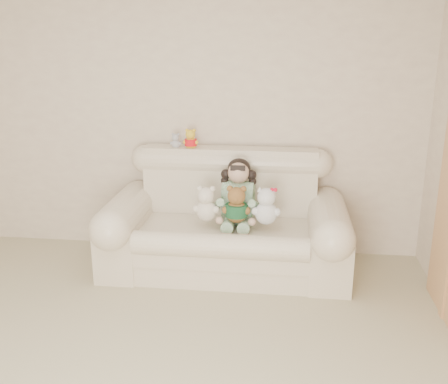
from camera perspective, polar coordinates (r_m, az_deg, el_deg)
wall_back at (r=4.86m, az=-5.11°, el=8.49°), size 4.50×0.00×4.50m
sofa at (r=4.49m, az=0.15°, el=-2.50°), size 2.10×0.95×1.03m
seated_child at (r=4.49m, az=1.59°, el=0.11°), size 0.38×0.45×0.58m
brown_teddy at (r=4.30m, az=1.38°, el=-0.97°), size 0.24×0.19×0.37m
white_cat at (r=4.28m, az=4.66°, el=-1.10°), size 0.25×0.20×0.38m
cream_teddy at (r=4.34m, az=-1.95°, el=-0.91°), size 0.24×0.19×0.36m
yellow_mini_bear at (r=4.71m, az=-3.66°, el=6.00°), size 0.15×0.12×0.22m
grey_mini_plush at (r=4.74m, az=-5.28°, el=5.73°), size 0.12×0.09×0.17m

